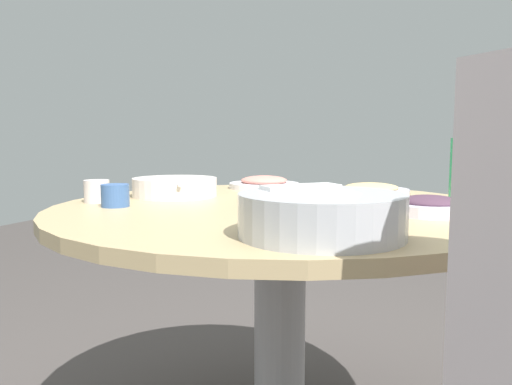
{
  "coord_description": "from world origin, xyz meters",
  "views": [
    {
      "loc": [
        1.23,
        0.41,
        0.93
      ],
      "look_at": [
        0.07,
        -0.04,
        0.79
      ],
      "focal_mm": 35.08,
      "sensor_mm": 36.0,
      "label": 1
    }
  ],
  "objects_px": {
    "rice_bowl": "(321,214)",
    "green_bottle": "(464,168)",
    "soup_bowl": "(175,188)",
    "tea_cup_far": "(97,191)",
    "dish_noodles": "(371,190)",
    "dish_eggplant": "(430,206)",
    "round_dining_table": "(280,256)",
    "dish_shrimp": "(264,183)",
    "tea_cup_near": "(115,196)"
  },
  "relations": [
    {
      "from": "dish_noodles",
      "to": "green_bottle",
      "type": "distance_m",
      "value": 0.29
    },
    {
      "from": "rice_bowl",
      "to": "dish_shrimp",
      "type": "height_order",
      "value": "rice_bowl"
    },
    {
      "from": "rice_bowl",
      "to": "tea_cup_far",
      "type": "bearing_deg",
      "value": -109.21
    },
    {
      "from": "dish_shrimp",
      "to": "green_bottle",
      "type": "bearing_deg",
      "value": 73.87
    },
    {
      "from": "soup_bowl",
      "to": "green_bottle",
      "type": "relative_size",
      "value": 1.07
    },
    {
      "from": "round_dining_table",
      "to": "rice_bowl",
      "type": "distance_m",
      "value": 0.45
    },
    {
      "from": "rice_bowl",
      "to": "dish_noodles",
      "type": "bearing_deg",
      "value": -178.73
    },
    {
      "from": "rice_bowl",
      "to": "dish_eggplant",
      "type": "relative_size",
      "value": 1.53
    },
    {
      "from": "rice_bowl",
      "to": "tea_cup_far",
      "type": "height_order",
      "value": "rice_bowl"
    },
    {
      "from": "dish_shrimp",
      "to": "tea_cup_near",
      "type": "height_order",
      "value": "tea_cup_near"
    },
    {
      "from": "rice_bowl",
      "to": "tea_cup_far",
      "type": "relative_size",
      "value": 4.39
    },
    {
      "from": "green_bottle",
      "to": "tea_cup_near",
      "type": "distance_m",
      "value": 0.92
    },
    {
      "from": "dish_eggplant",
      "to": "tea_cup_near",
      "type": "distance_m",
      "value": 0.77
    },
    {
      "from": "rice_bowl",
      "to": "tea_cup_far",
      "type": "distance_m",
      "value": 0.72
    },
    {
      "from": "soup_bowl",
      "to": "tea_cup_far",
      "type": "bearing_deg",
      "value": -31.11
    },
    {
      "from": "tea_cup_near",
      "to": "tea_cup_far",
      "type": "bearing_deg",
      "value": -117.42
    },
    {
      "from": "green_bottle",
      "to": "tea_cup_near",
      "type": "height_order",
      "value": "green_bottle"
    },
    {
      "from": "dish_eggplant",
      "to": "dish_shrimp",
      "type": "relative_size",
      "value": 0.8
    },
    {
      "from": "round_dining_table",
      "to": "dish_eggplant",
      "type": "bearing_deg",
      "value": 87.23
    },
    {
      "from": "dish_eggplant",
      "to": "tea_cup_near",
      "type": "bearing_deg",
      "value": -77.73
    },
    {
      "from": "tea_cup_far",
      "to": "rice_bowl",
      "type": "bearing_deg",
      "value": 70.79
    },
    {
      "from": "soup_bowl",
      "to": "dish_eggplant",
      "type": "xyz_separation_m",
      "value": [
        0.09,
        0.73,
        -0.01
      ]
    },
    {
      "from": "green_bottle",
      "to": "soup_bowl",
      "type": "bearing_deg",
      "value": -79.65
    },
    {
      "from": "rice_bowl",
      "to": "tea_cup_near",
      "type": "xyz_separation_m",
      "value": [
        -0.19,
        -0.58,
        -0.01
      ]
    },
    {
      "from": "dish_eggplant",
      "to": "tea_cup_near",
      "type": "relative_size",
      "value": 2.76
    },
    {
      "from": "soup_bowl",
      "to": "green_bottle",
      "type": "distance_m",
      "value": 0.82
    },
    {
      "from": "dish_eggplant",
      "to": "dish_shrimp",
      "type": "distance_m",
      "value": 0.71
    },
    {
      "from": "rice_bowl",
      "to": "dish_noodles",
      "type": "height_order",
      "value": "rice_bowl"
    },
    {
      "from": "round_dining_table",
      "to": "tea_cup_near",
      "type": "bearing_deg",
      "value": -64.66
    },
    {
      "from": "rice_bowl",
      "to": "green_bottle",
      "type": "height_order",
      "value": "green_bottle"
    },
    {
      "from": "round_dining_table",
      "to": "tea_cup_near",
      "type": "relative_size",
      "value": 16.73
    },
    {
      "from": "tea_cup_far",
      "to": "round_dining_table",
      "type": "bearing_deg",
      "value": 105.08
    },
    {
      "from": "tea_cup_far",
      "to": "soup_bowl",
      "type": "bearing_deg",
      "value": 148.89
    },
    {
      "from": "dish_shrimp",
      "to": "green_bottle",
      "type": "distance_m",
      "value": 0.67
    },
    {
      "from": "rice_bowl",
      "to": "tea_cup_near",
      "type": "bearing_deg",
      "value": -107.72
    },
    {
      "from": "round_dining_table",
      "to": "rice_bowl",
      "type": "xyz_separation_m",
      "value": [
        0.37,
        0.2,
        0.18
      ]
    },
    {
      "from": "round_dining_table",
      "to": "dish_noodles",
      "type": "height_order",
      "value": "dish_noodles"
    },
    {
      "from": "soup_bowl",
      "to": "dish_noodles",
      "type": "height_order",
      "value": "soup_bowl"
    },
    {
      "from": "rice_bowl",
      "to": "green_bottle",
      "type": "relative_size",
      "value": 1.26
    },
    {
      "from": "soup_bowl",
      "to": "tea_cup_far",
      "type": "relative_size",
      "value": 3.71
    },
    {
      "from": "round_dining_table",
      "to": "soup_bowl",
      "type": "bearing_deg",
      "value": -101.6
    },
    {
      "from": "green_bottle",
      "to": "tea_cup_near",
      "type": "xyz_separation_m",
      "value": [
        0.4,
        -0.83,
        -0.07
      ]
    },
    {
      "from": "dish_shrimp",
      "to": "tea_cup_far",
      "type": "relative_size",
      "value": 3.59
    },
    {
      "from": "rice_bowl",
      "to": "dish_shrimp",
      "type": "bearing_deg",
      "value": -152.75
    },
    {
      "from": "soup_bowl",
      "to": "tea_cup_near",
      "type": "distance_m",
      "value": 0.26
    },
    {
      "from": "soup_bowl",
      "to": "round_dining_table",
      "type": "bearing_deg",
      "value": 78.4
    },
    {
      "from": "soup_bowl",
      "to": "tea_cup_far",
      "type": "xyz_separation_m",
      "value": [
        0.2,
        -0.12,
        0.0
      ]
    },
    {
      "from": "dish_noodles",
      "to": "dish_eggplant",
      "type": "height_order",
      "value": "dish_eggplant"
    },
    {
      "from": "dish_noodles",
      "to": "soup_bowl",
      "type": "bearing_deg",
      "value": -65.58
    },
    {
      "from": "round_dining_table",
      "to": "dish_eggplant",
      "type": "distance_m",
      "value": 0.4
    }
  ]
}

